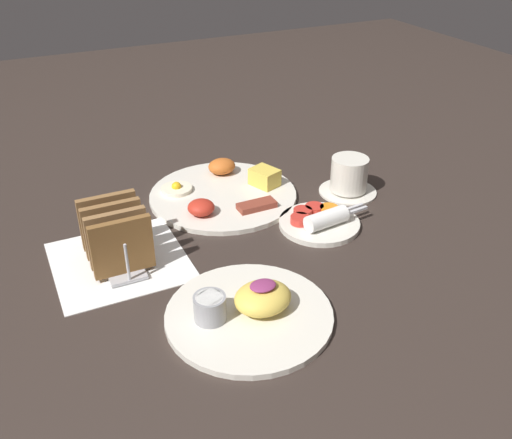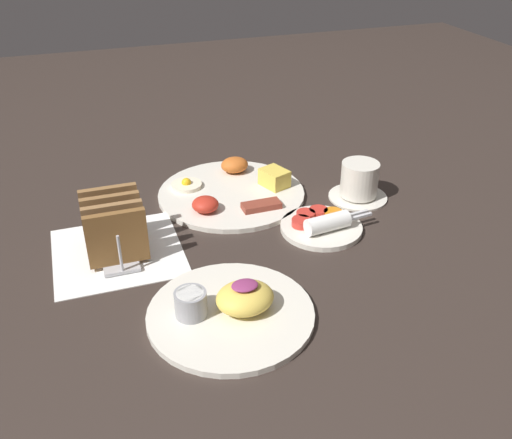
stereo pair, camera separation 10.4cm
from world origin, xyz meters
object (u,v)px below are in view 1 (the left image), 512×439
object	(u,v)px
plate_condiments	(320,221)
toast_rack	(116,236)
plate_foreground	(249,310)
coffee_cup	(349,177)
plate_breakfast	(224,192)

from	to	relation	value
plate_condiments	toast_rack	distance (m)	0.38
plate_foreground	plate_condiments	bearing A→B (deg)	38.09
toast_rack	coffee_cup	xyz separation A→B (m)	(0.49, 0.05, -0.02)
plate_breakfast	plate_condiments	bearing A→B (deg)	-57.85
plate_foreground	coffee_cup	size ratio (longest dim) A/B	2.09
coffee_cup	plate_breakfast	bearing A→B (deg)	158.50
plate_condiments	coffee_cup	xyz separation A→B (m)	(0.12, 0.09, 0.02)
toast_rack	coffee_cup	bearing A→B (deg)	5.25
plate_condiments	plate_foreground	world-z (taller)	plate_foreground
plate_breakfast	plate_foreground	xyz separation A→B (m)	(-0.11, -0.37, 0.00)
plate_condiments	toast_rack	bearing A→B (deg)	172.83
plate_breakfast	coffee_cup	xyz separation A→B (m)	(0.24, -0.09, 0.03)
plate_breakfast	toast_rack	xyz separation A→B (m)	(-0.25, -0.14, 0.04)
plate_foreground	toast_rack	xyz separation A→B (m)	(-0.14, 0.23, 0.04)
plate_breakfast	toast_rack	bearing A→B (deg)	-151.01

